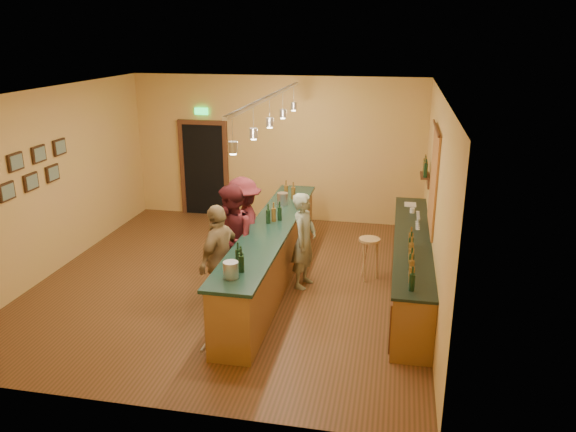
% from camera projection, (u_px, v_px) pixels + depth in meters
% --- Properties ---
extents(floor, '(7.00, 7.00, 0.00)m').
position_uv_depth(floor, '(234.00, 280.00, 9.69)').
color(floor, '#503517').
rests_on(floor, ground).
extents(ceiling, '(6.50, 7.00, 0.02)m').
position_uv_depth(ceiling, '(228.00, 92.00, 8.68)').
color(ceiling, silver).
rests_on(ceiling, wall_back).
extents(wall_back, '(6.50, 0.02, 3.20)m').
position_uv_depth(wall_back, '(277.00, 149.00, 12.44)').
color(wall_back, '#E0B754').
rests_on(wall_back, floor).
extents(wall_front, '(6.50, 0.02, 3.20)m').
position_uv_depth(wall_front, '(135.00, 280.00, 5.93)').
color(wall_front, '#E0B754').
rests_on(wall_front, floor).
extents(wall_left, '(0.02, 7.00, 3.20)m').
position_uv_depth(wall_left, '(52.00, 181.00, 9.78)').
color(wall_left, '#E0B754').
rests_on(wall_left, floor).
extents(wall_right, '(0.02, 7.00, 3.20)m').
position_uv_depth(wall_right, '(435.00, 203.00, 8.58)').
color(wall_right, '#E0B754').
rests_on(wall_right, floor).
extents(doorway, '(1.15, 0.09, 2.48)m').
position_uv_depth(doorway, '(204.00, 167.00, 12.88)').
color(doorway, black).
rests_on(doorway, wall_back).
extents(tapestry, '(0.03, 1.40, 1.60)m').
position_uv_depth(tapestry, '(434.00, 180.00, 8.88)').
color(tapestry, '#97341E').
rests_on(tapestry, wall_right).
extents(bottle_shelf, '(0.17, 0.55, 0.54)m').
position_uv_depth(bottle_shelf, '(426.00, 170.00, 10.35)').
color(bottle_shelf, '#512E18').
rests_on(bottle_shelf, wall_right).
extents(picture_grid, '(0.06, 2.20, 0.70)m').
position_uv_depth(picture_grid, '(24.00, 172.00, 8.97)').
color(picture_grid, '#382111').
rests_on(picture_grid, wall_left).
extents(back_counter, '(0.60, 4.55, 1.27)m').
position_uv_depth(back_counter, '(411.00, 264.00, 9.15)').
color(back_counter, olive).
rests_on(back_counter, floor).
extents(tasting_bar, '(0.74, 5.10, 1.38)m').
position_uv_depth(tasting_bar, '(271.00, 251.00, 9.37)').
color(tasting_bar, olive).
rests_on(tasting_bar, floor).
extents(pendant_track, '(0.11, 4.60, 0.50)m').
position_uv_depth(pendant_track, '(270.00, 107.00, 8.63)').
color(pendant_track, silver).
rests_on(pendant_track, ceiling).
extents(bartender, '(0.50, 0.66, 1.62)m').
position_uv_depth(bartender, '(304.00, 240.00, 9.26)').
color(bartender, gray).
rests_on(bartender, floor).
extents(customer_a, '(0.96, 1.07, 1.81)m').
position_uv_depth(customer_a, '(232.00, 240.00, 8.99)').
color(customer_a, '#59191E').
rests_on(customer_a, floor).
extents(customer_b, '(0.65, 1.07, 1.70)m').
position_uv_depth(customer_b, '(220.00, 259.00, 8.41)').
color(customer_b, '#997A51').
rests_on(customer_b, floor).
extents(customer_c, '(1.06, 1.31, 1.77)m').
position_uv_depth(customer_c, '(243.00, 228.00, 9.64)').
color(customer_c, '#59191E').
rests_on(customer_c, floor).
extents(bar_stool, '(0.36, 0.36, 0.74)m').
position_uv_depth(bar_stool, '(369.00, 246.00, 9.58)').
color(bar_stool, '#AC7D4D').
rests_on(bar_stool, floor).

